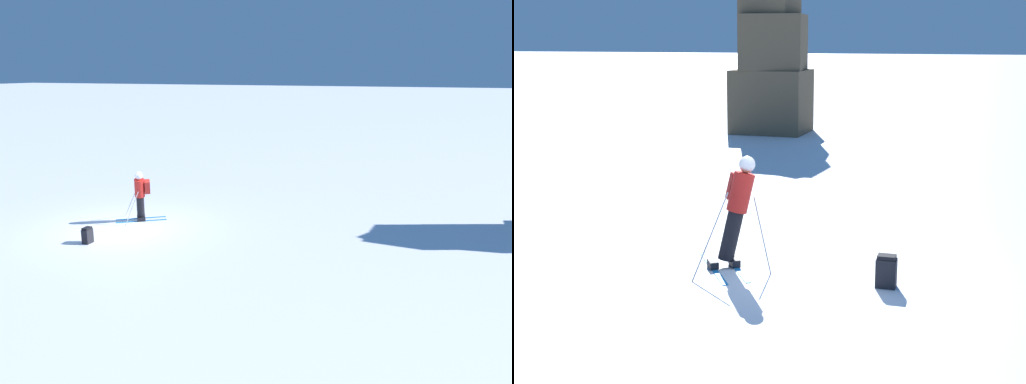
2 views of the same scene
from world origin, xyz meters
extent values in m
plane|color=white|center=(0.00, 0.00, 0.00)|extent=(300.00, 300.00, 0.00)
cube|color=#1E7AC6|center=(-1.22, -0.10, 0.01)|extent=(1.06, 1.48, 0.01)
cube|color=#1E7AC6|center=(-0.93, 0.10, 0.01)|extent=(1.06, 1.48, 0.01)
cube|color=black|center=(-1.22, -0.10, 0.07)|extent=(0.27, 0.31, 0.12)
cube|color=black|center=(-0.93, 0.10, 0.07)|extent=(0.27, 0.31, 0.12)
cylinder|color=black|center=(-0.97, 0.07, 0.52)|extent=(0.51, 0.47, 0.85)
cylinder|color=red|center=(-0.83, 0.17, 1.23)|extent=(0.59, 0.55, 0.70)
sphere|color=tan|center=(-0.75, 0.23, 1.65)|extent=(0.36, 0.35, 0.28)
sphere|color=silver|center=(-0.74, 0.23, 1.68)|extent=(0.41, 0.40, 0.32)
cube|color=#AD231E|center=(-0.97, 0.39, 1.26)|extent=(0.41, 0.36, 0.49)
cylinder|color=#B7B7BC|center=(-1.13, -0.40, 0.62)|extent=(0.33, 0.84, 1.26)
cylinder|color=#B7B7BC|center=(-0.44, 0.07, 0.57)|extent=(0.42, 0.37, 1.16)
cube|color=black|center=(1.58, -0.16, 0.22)|extent=(0.30, 0.22, 0.44)
cube|color=black|center=(1.58, -0.16, 0.47)|extent=(0.27, 0.20, 0.06)
camera|label=1|loc=(13.27, 9.75, 5.15)|focal=35.00mm
camera|label=2|loc=(2.94, -10.32, 3.66)|focal=50.00mm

